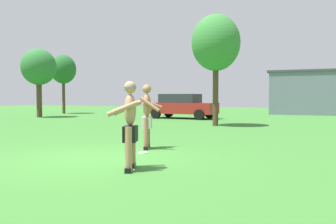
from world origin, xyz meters
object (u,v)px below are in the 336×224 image
Objects in this scene: car_red_near_post at (182,106)px; tree_near_building at (63,70)px; player_in_black at (130,121)px; tree_left_field at (216,43)px; tree_behind_players at (39,68)px; player_near at (147,115)px; frisbee at (143,153)px.

tree_near_building is (-11.52, 2.76, 2.86)m from car_red_near_post.
player_in_black is at bearing -74.52° from car_red_near_post.
tree_left_field is 1.13× the size of tree_behind_players.
tree_near_building reaches higher than player_in_black.
player_near is at bearing 108.01° from player_in_black.
tree_behind_players is at bearing 168.90° from tree_left_field.
tree_left_field is 1.07× the size of tree_near_building.
tree_left_field reaches higher than tree_behind_players.
frisbee is 22.44m from tree_near_building.
tree_behind_players is (-12.90, 2.53, -0.53)m from tree_left_field.
tree_behind_players is at bearing 141.32° from player_near.
tree_behind_players is (-13.16, 11.08, 3.38)m from frisbee.
tree_left_field is (3.35, -4.85, 3.10)m from car_red_near_post.
tree_near_building is at bearing 166.52° from car_red_near_post.
player_near reaches higher than frisbee.
tree_near_building reaches higher than player_near.
player_in_black reaches higher than frisbee.
player_near reaches higher than player_in_black.
player_near is 8.39m from tree_left_field.
player_in_black is at bearing -43.14° from tree_behind_players.
player_near is 2.67m from player_in_black.
tree_near_building reaches higher than tree_behind_players.
frisbee is (-0.60, 1.82, -0.91)m from player_in_black.
tree_left_field is at bearing -55.30° from car_red_near_post.
car_red_near_post is 10.16m from tree_behind_players.
tree_near_building is at bearing 131.20° from player_in_black.
frisbee is 0.05× the size of tree_left_field.
player_near is 13.12m from car_red_near_post.
tree_behind_players reaches higher than player_near.
tree_near_building is at bearing 152.92° from tree_left_field.
tree_left_field reaches higher than player_near.
player_in_black is at bearing -48.80° from tree_near_building.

